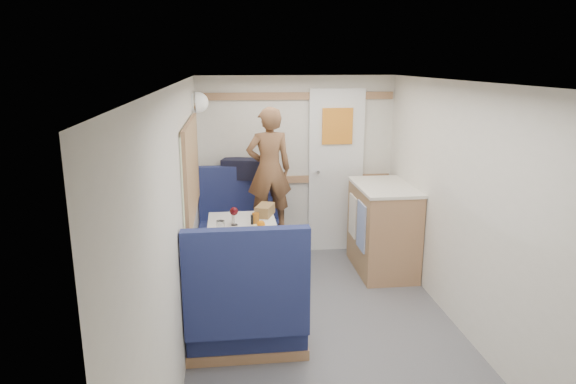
{
  "coord_description": "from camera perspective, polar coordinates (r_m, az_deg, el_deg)",
  "views": [
    {
      "loc": [
        -0.74,
        -3.38,
        2.15
      ],
      "look_at": [
        -0.25,
        0.9,
        1.05
      ],
      "focal_mm": 32.0,
      "sensor_mm": 36.0,
      "label": 1
    }
  ],
  "objects": [
    {
      "name": "floor",
      "position": [
        4.07,
        5.18,
        -17.55
      ],
      "size": [
        4.5,
        4.5,
        0.0
      ],
      "primitive_type": "plane",
      "color": "#515156",
      "rests_on": "ground"
    },
    {
      "name": "ceiling",
      "position": [
        3.46,
        5.93,
        11.84
      ],
      "size": [
        4.5,
        4.5,
        0.0
      ],
      "primitive_type": "plane",
      "rotation": [
        3.14,
        0.0,
        0.0
      ],
      "color": "silver",
      "rests_on": "wall_back"
    },
    {
      "name": "wall_back",
      "position": [
        5.79,
        0.92,
        2.91
      ],
      "size": [
        2.2,
        0.02,
        2.0
      ],
      "primitive_type": "cube",
      "color": "silver",
      "rests_on": "floor"
    },
    {
      "name": "wall_left",
      "position": [
        3.59,
        -11.99,
        -4.63
      ],
      "size": [
        0.02,
        4.5,
        2.0
      ],
      "primitive_type": "cube",
      "color": "silver",
      "rests_on": "floor"
    },
    {
      "name": "wall_right",
      "position": [
        4.02,
        21.1,
        -3.25
      ],
      "size": [
        0.02,
        4.5,
        2.0
      ],
      "primitive_type": "cube",
      "color": "silver",
      "rests_on": "floor"
    },
    {
      "name": "oak_trim_low",
      "position": [
        5.8,
        0.94,
        1.42
      ],
      "size": [
        2.15,
        0.02,
        0.08
      ],
      "primitive_type": "cube",
      "color": "olive",
      "rests_on": "wall_back"
    },
    {
      "name": "oak_trim_high",
      "position": [
        5.67,
        0.98,
        10.62
      ],
      "size": [
        2.15,
        0.02,
        0.08
      ],
      "primitive_type": "cube",
      "color": "olive",
      "rests_on": "wall_back"
    },
    {
      "name": "side_window",
      "position": [
        4.48,
        -10.77,
        2.54
      ],
      "size": [
        0.04,
        1.3,
        0.72
      ],
      "primitive_type": "cube",
      "color": "#A6B196",
      "rests_on": "wall_left"
    },
    {
      "name": "rear_door",
      "position": [
        5.84,
        5.34,
        2.67
      ],
      "size": [
        0.62,
        0.12,
        1.86
      ],
      "color": "white",
      "rests_on": "wall_back"
    },
    {
      "name": "dinette_table",
      "position": [
        4.66,
        -5.07,
        -5.57
      ],
      "size": [
        0.62,
        0.92,
        0.72
      ],
      "color": "white",
      "rests_on": "floor"
    },
    {
      "name": "bench_far",
      "position": [
        5.56,
        -5.27,
        -5.13
      ],
      "size": [
        0.9,
        0.59,
        1.05
      ],
      "color": "#17234A",
      "rests_on": "floor"
    },
    {
      "name": "bench_near",
      "position": [
        3.97,
        -4.62,
        -13.42
      ],
      "size": [
        0.9,
        0.59,
        1.05
      ],
      "color": "#17234A",
      "rests_on": "floor"
    },
    {
      "name": "ledge",
      "position": [
        5.64,
        -5.47,
        1.29
      ],
      "size": [
        0.9,
        0.14,
        0.04
      ],
      "primitive_type": "cube",
      "color": "olive",
      "rests_on": "bench_far"
    },
    {
      "name": "dome_light",
      "position": [
        5.25,
        -9.95,
        9.79
      ],
      "size": [
        0.2,
        0.2,
        0.2
      ],
      "primitive_type": "sphere",
      "color": "white",
      "rests_on": "wall_left"
    },
    {
      "name": "galley_counter",
      "position": [
        5.44,
        10.47,
        -3.92
      ],
      "size": [
        0.57,
        0.92,
        0.92
      ],
      "color": "olive",
      "rests_on": "floor"
    },
    {
      "name": "person",
      "position": [
        5.2,
        -2.12,
        2.52
      ],
      "size": [
        0.49,
        0.35,
        1.27
      ],
      "primitive_type": "imported",
      "rotation": [
        0.0,
        0.0,
        3.26
      ],
      "color": "brown",
      "rests_on": "bench_far"
    },
    {
      "name": "duffel_bag",
      "position": [
        5.62,
        -4.97,
        2.58
      ],
      "size": [
        0.49,
        0.33,
        0.22
      ],
      "primitive_type": "cube",
      "rotation": [
        0.0,
        0.0,
        -0.28
      ],
      "color": "black",
      "rests_on": "ledge"
    },
    {
      "name": "tray",
      "position": [
        4.26,
        -3.66,
        -5.16
      ],
      "size": [
        0.29,
        0.35,
        0.02
      ],
      "primitive_type": "cube",
      "rotation": [
        0.0,
        0.0,
        -0.2
      ],
      "color": "white",
      "rests_on": "dinette_table"
    },
    {
      "name": "orange_fruit",
      "position": [
        4.45,
        -3.02,
        -3.64
      ],
      "size": [
        0.07,
        0.07,
        0.07
      ],
      "primitive_type": "sphere",
      "color": "#D55E09",
      "rests_on": "tray"
    },
    {
      "name": "cheese_block",
      "position": [
        4.46,
        -3.24,
        -3.87
      ],
      "size": [
        0.1,
        0.06,
        0.03
      ],
      "primitive_type": "cube",
      "rotation": [
        0.0,
        0.0,
        0.02
      ],
      "color": "#F3DC8C",
      "rests_on": "tray"
    },
    {
      "name": "wine_glass",
      "position": [
        4.6,
        -6.03,
        -2.23
      ],
      "size": [
        0.08,
        0.08,
        0.17
      ],
      "color": "white",
      "rests_on": "dinette_table"
    },
    {
      "name": "tumbler_left",
      "position": [
        4.4,
        -7.51,
        -3.91
      ],
      "size": [
        0.07,
        0.07,
        0.11
      ],
      "primitive_type": "cylinder",
      "color": "white",
      "rests_on": "dinette_table"
    },
    {
      "name": "beer_glass",
      "position": [
        4.64,
        -3.62,
        -2.95
      ],
      "size": [
        0.06,
        0.06,
        0.1
      ],
      "primitive_type": "cylinder",
      "color": "#975515",
      "rests_on": "dinette_table"
    },
    {
      "name": "pepper_grinder",
      "position": [
        4.63,
        -3.96,
        -3.06
      ],
      "size": [
        0.03,
        0.03,
        0.09
      ],
      "primitive_type": "cylinder",
      "color": "black",
      "rests_on": "dinette_table"
    },
    {
      "name": "salt_grinder",
      "position": [
        4.69,
        -6.07,
        -2.91
      ],
      "size": [
        0.03,
        0.03,
        0.09
      ],
      "primitive_type": "cylinder",
      "color": "white",
      "rests_on": "dinette_table"
    },
    {
      "name": "bread_loaf",
      "position": [
        4.88,
        -2.59,
        -2.04
      ],
      "size": [
        0.21,
        0.28,
        0.1
      ],
      "primitive_type": "cube",
      "rotation": [
        0.0,
        0.0,
        -0.35
      ],
      "color": "brown",
      "rests_on": "dinette_table"
    }
  ]
}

